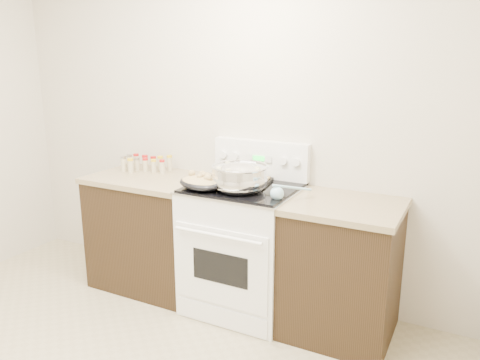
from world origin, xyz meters
The scene contains 10 objects.
room_shell centered at (0.00, 0.00, 1.70)m, with size 4.10×3.60×2.75m.
counter_left centered at (-0.48, 1.43, 0.46)m, with size 0.93×0.67×0.92m.
counter_right centered at (1.08, 1.43, 0.46)m, with size 0.73×0.67×0.92m.
kitchen_range centered at (0.35, 1.42, 0.49)m, with size 0.78×0.73×1.22m.
mixing_bowl centered at (0.38, 1.31, 1.03)m, with size 0.51×0.51×0.23m.
roasting_pan centered at (0.12, 1.22, 0.99)m, with size 0.41×0.34×0.11m.
baking_sheet centered at (0.32, 1.53, 0.96)m, with size 0.38×0.30×0.05m.
wooden_spoon centered at (0.22, 1.33, 0.95)m, with size 0.08×0.27×0.04m.
blue_ladle centered at (0.69, 1.26, 0.98)m, with size 0.22×0.24×0.11m.
spice_jars centered at (-0.64, 1.56, 0.98)m, with size 0.39×0.24×0.13m.
Camera 1 is at (1.80, -1.42, 1.82)m, focal length 35.00 mm.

